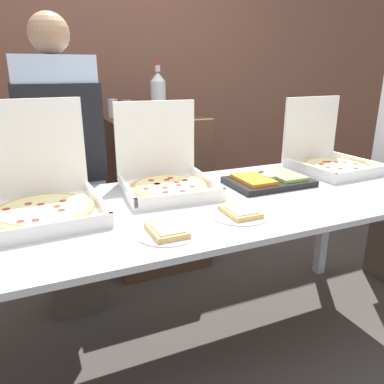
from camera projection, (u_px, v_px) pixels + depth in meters
ground_plane at (192, 355)px, 1.92m from camera, size 16.00×16.00×0.00m
brick_wall_behind at (106, 68)px, 2.96m from camera, size 10.00×0.06×2.80m
buffet_table at (192, 221)px, 1.68m from camera, size 2.44×0.89×0.83m
pizza_box_near_right at (40, 195)px, 1.51m from camera, size 0.47×0.49×0.45m
pizza_box_far_right at (165, 175)px, 1.82m from camera, size 0.44×0.46×0.41m
pizza_box_far_left at (328, 157)px, 2.19m from camera, size 0.43×0.45×0.41m
paper_plate_front_right at (167, 231)px, 1.34m from camera, size 0.22×0.22×0.03m
paper_plate_front_center at (240, 212)px, 1.51m from camera, size 0.24×0.24×0.03m
veggie_tray at (269, 180)px, 1.91m from camera, size 0.41×0.27×0.05m
sideboard_podium at (156, 192)px, 2.72m from camera, size 0.66×0.55×1.08m
soda_bottle at (158, 94)px, 2.46m from camera, size 0.10×0.10×0.35m
soda_can_silver at (113, 108)px, 2.49m from camera, size 0.07×0.07×0.12m
soda_can_colored at (127, 110)px, 2.39m from camera, size 0.07×0.07×0.12m
person_server_vest at (63, 159)px, 2.01m from camera, size 0.42×0.24×1.66m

